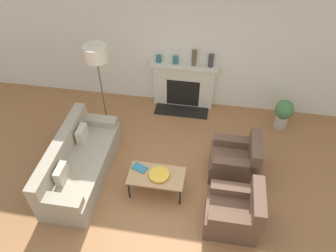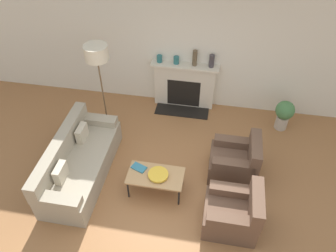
# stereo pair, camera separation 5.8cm
# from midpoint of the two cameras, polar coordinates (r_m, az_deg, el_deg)

# --- Properties ---
(ground_plane) EXTENTS (18.00, 18.00, 0.00)m
(ground_plane) POSITION_cam_midpoint_polar(r_m,az_deg,el_deg) (5.68, 0.02, -13.78)
(ground_plane) COLOR #99663D
(wall_back) EXTENTS (18.00, 0.06, 2.90)m
(wall_back) POSITION_cam_midpoint_polar(r_m,az_deg,el_deg) (6.87, 4.10, 13.98)
(wall_back) COLOR silver
(wall_back) RESTS_ON ground_plane
(fireplace) EXTENTS (1.43, 0.59, 1.05)m
(fireplace) POSITION_cam_midpoint_polar(r_m,az_deg,el_deg) (7.26, 2.50, 7.03)
(fireplace) COLOR beige
(fireplace) RESTS_ON ground_plane
(couch) EXTENTS (0.85, 2.09, 0.83)m
(couch) POSITION_cam_midpoint_polar(r_m,az_deg,el_deg) (6.06, -15.49, -6.32)
(couch) COLOR #9E937F
(couch) RESTS_ON ground_plane
(armchair_near) EXTENTS (0.83, 0.73, 0.84)m
(armchair_near) POSITION_cam_midpoint_polar(r_m,az_deg,el_deg) (5.34, 11.30, -14.55)
(armchair_near) COLOR brown
(armchair_near) RESTS_ON ground_plane
(armchair_far) EXTENTS (0.83, 0.73, 0.84)m
(armchair_far) POSITION_cam_midpoint_polar(r_m,az_deg,el_deg) (6.00, 11.48, -5.97)
(armchair_far) COLOR brown
(armchair_far) RESTS_ON ground_plane
(coffee_table) EXTENTS (0.95, 0.51, 0.42)m
(coffee_table) POSITION_cam_midpoint_polar(r_m,az_deg,el_deg) (5.57, -2.34, -8.79)
(coffee_table) COLOR tan
(coffee_table) RESTS_ON ground_plane
(bowl) EXTENTS (0.34, 0.34, 0.05)m
(bowl) POSITION_cam_midpoint_polar(r_m,az_deg,el_deg) (5.51, -1.87, -8.47)
(bowl) COLOR gold
(bowl) RESTS_ON coffee_table
(book) EXTENTS (0.29, 0.23, 0.02)m
(book) POSITION_cam_midpoint_polar(r_m,az_deg,el_deg) (5.65, -5.25, -7.26)
(book) COLOR teal
(book) RESTS_ON coffee_table
(floor_lamp) EXTENTS (0.44, 0.44, 1.85)m
(floor_lamp) POSITION_cam_midpoint_polar(r_m,az_deg,el_deg) (6.24, -12.57, 11.19)
(floor_lamp) COLOR brown
(floor_lamp) RESTS_ON ground_plane
(mantel_vase_left) EXTENTS (0.11, 0.11, 0.15)m
(mantel_vase_left) POSITION_cam_midpoint_polar(r_m,az_deg,el_deg) (7.01, -1.87, 11.62)
(mantel_vase_left) COLOR #28666B
(mantel_vase_left) RESTS_ON fireplace
(mantel_vase_center_left) EXTENTS (0.12, 0.12, 0.16)m
(mantel_vase_center_left) POSITION_cam_midpoint_polar(r_m,az_deg,el_deg) (6.95, 1.08, 11.41)
(mantel_vase_center_left) COLOR #28666B
(mantel_vase_center_left) RESTS_ON fireplace
(mantel_vase_center_right) EXTENTS (0.10, 0.10, 0.34)m
(mantel_vase_center_right) POSITION_cam_midpoint_polar(r_m,az_deg,el_deg) (6.87, 4.32, 11.76)
(mantel_vase_center_right) COLOR brown
(mantel_vase_center_right) RESTS_ON fireplace
(mantel_vase_right) EXTENTS (0.11, 0.11, 0.27)m
(mantel_vase_right) POSITION_cam_midpoint_polar(r_m,az_deg,el_deg) (6.87, 7.24, 11.22)
(mantel_vase_right) COLOR #3D383D
(mantel_vase_right) RESTS_ON fireplace
(potted_plant) EXTENTS (0.38, 0.38, 0.67)m
(potted_plant) POSITION_cam_midpoint_polar(r_m,az_deg,el_deg) (7.12, 19.26, 2.26)
(potted_plant) COLOR #B2A899
(potted_plant) RESTS_ON ground_plane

